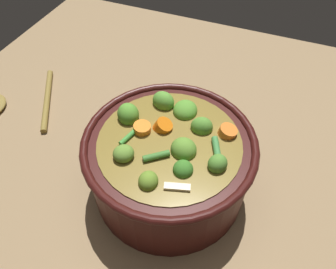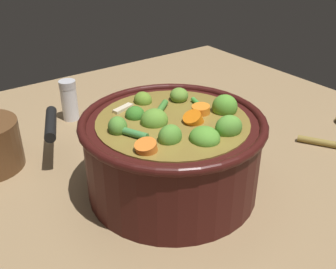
# 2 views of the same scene
# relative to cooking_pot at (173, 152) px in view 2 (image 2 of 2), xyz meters

# --- Properties ---
(ground_plane) EXTENTS (1.10, 1.10, 0.00)m
(ground_plane) POSITION_rel_cooking_pot_xyz_m (-0.00, -0.00, -0.06)
(ground_plane) COLOR #8C704C
(cooking_pot) EXTENTS (0.26, 0.26, 0.14)m
(cooking_pot) POSITION_rel_cooking_pot_xyz_m (0.00, 0.00, 0.00)
(cooking_pot) COLOR #38110F
(cooking_pot) RESTS_ON ground_plane
(salt_shaker) EXTENTS (0.03, 0.03, 0.08)m
(salt_shaker) POSITION_rel_cooking_pot_xyz_m (-0.31, -0.03, -0.02)
(salt_shaker) COLOR silver
(salt_shaker) RESTS_ON ground_plane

